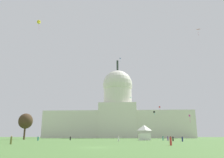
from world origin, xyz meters
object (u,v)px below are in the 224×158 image
object	(u,v)px
tree_west_far	(26,121)
kite_turquoise_mid	(130,99)
person_black_aisle_center	(173,139)
kite_red_low	(160,107)
person_red_back_left	(171,141)
person_white_back_center	(119,139)
person_teal_deep_crowd	(38,139)
person_olive_near_tree_west	(11,140)
kite_black_low	(154,112)
kite_magenta_low	(189,116)
kite_blue_high	(121,59)
person_navy_lawn_far_right	(182,139)
kite_pink_high	(198,31)
person_black_mid_left	(70,138)
capitol_building	(118,115)
person_purple_back_right	(168,138)
event_tent	(144,132)
kite_yellow_high	(39,22)
person_teal_mid_center	(163,138)

from	to	relation	value
tree_west_far	kite_turquoise_mid	distance (m)	83.39
person_black_aisle_center	kite_red_low	size ratio (longest dim) A/B	0.75
person_red_back_left	person_white_back_center	world-z (taller)	person_white_back_center
person_teal_deep_crowd	person_red_back_left	bearing A→B (deg)	28.52
person_black_aisle_center	person_olive_near_tree_west	size ratio (longest dim) A/B	0.98
kite_black_low	kite_magenta_low	bearing A→B (deg)	29.24
person_red_back_left	kite_red_low	size ratio (longest dim) A/B	0.74
tree_west_far	kite_blue_high	world-z (taller)	kite_blue_high
person_white_back_center	kite_turquoise_mid	distance (m)	100.83
kite_black_low	kite_turquoise_mid	distance (m)	62.96
person_navy_lawn_far_right	kite_pink_high	xyz separation A→B (m)	(13.07, 14.38, 41.48)
tree_west_far	person_black_mid_left	xyz separation A→B (m)	(24.71, -12.81, -7.61)
capitol_building	kite_magenta_low	world-z (taller)	capitol_building
person_navy_lawn_far_right	tree_west_far	bearing A→B (deg)	38.57
person_black_mid_left	person_black_aisle_center	bearing A→B (deg)	-101.33
person_black_aisle_center	kite_black_low	world-z (taller)	kite_black_low
person_purple_back_right	person_black_mid_left	distance (m)	37.52
tree_west_far	person_purple_back_right	bearing A→B (deg)	-19.72
capitol_building	kite_magenta_low	xyz separation A→B (m)	(40.85, -69.25, -7.05)
kite_magenta_low	event_tent	bearing A→B (deg)	133.54
person_teal_deep_crowd	kite_yellow_high	distance (m)	40.63
person_olive_near_tree_west	person_purple_back_right	bearing A→B (deg)	-45.04
person_red_back_left	person_black_mid_left	bearing A→B (deg)	107.87
person_navy_lawn_far_right	kite_magenta_low	distance (m)	57.45
capitol_building	kite_magenta_low	distance (m)	80.71
person_teal_mid_center	kite_magenta_low	bearing A→B (deg)	-105.34
kite_yellow_high	person_black_aisle_center	bearing A→B (deg)	-56.35
person_white_back_center	kite_turquoise_mid	xyz separation A→B (m)	(5.96, 96.62, 28.23)
person_teal_deep_crowd	kite_magenta_low	world-z (taller)	kite_magenta_low
person_teal_deep_crowd	person_black_aisle_center	bearing A→B (deg)	66.64
kite_magenta_low	kite_blue_high	xyz separation A→B (m)	(-36.60, 7.19, 35.86)
capitol_building	person_navy_lawn_far_right	xyz separation A→B (m)	(23.19, -122.72, -18.44)
kite_black_low	person_black_mid_left	bearing A→B (deg)	-164.89
event_tent	person_teal_deep_crowd	xyz separation A→B (m)	(-38.42, -10.34, -2.25)
person_purple_back_right	person_black_mid_left	world-z (taller)	person_purple_back_right
person_teal_deep_crowd	person_white_back_center	distance (m)	31.10
person_white_back_center	kite_black_low	xyz separation A→B (m)	(15.52, 36.63, 11.69)
person_red_back_left	kite_yellow_high	world-z (taller)	kite_yellow_high
person_black_mid_left	kite_red_low	world-z (taller)	kite_red_low
kite_blue_high	person_navy_lawn_far_right	bearing A→B (deg)	-124.45
person_teal_deep_crowd	kite_red_low	size ratio (longest dim) A/B	0.74
person_white_back_center	kite_yellow_high	world-z (taller)	kite_yellow_high
kite_turquoise_mid	person_white_back_center	bearing A→B (deg)	57.44
person_black_mid_left	person_olive_near_tree_west	world-z (taller)	person_olive_near_tree_west
person_white_back_center	kite_blue_high	bearing A→B (deg)	-166.85
person_purple_back_right	kite_black_low	distance (m)	27.63
kite_red_low	kite_pink_high	xyz separation A→B (m)	(12.34, -29.94, 26.62)
person_navy_lawn_far_right	person_teal_mid_center	size ratio (longest dim) A/B	0.93
capitol_building	person_black_aisle_center	size ratio (longest dim) A/B	76.99
capitol_building	person_black_mid_left	xyz separation A→B (m)	(-15.15, -101.55, -18.46)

